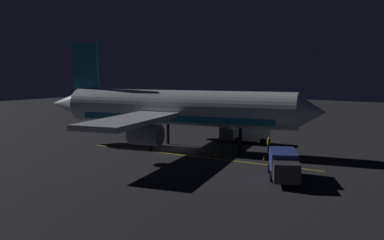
{
  "coord_description": "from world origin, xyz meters",
  "views": [
    {
      "loc": [
        36.75,
        28.48,
        8.93
      ],
      "look_at": [
        0.0,
        2.0,
        3.5
      ],
      "focal_mm": 37.89,
      "sensor_mm": 36.0,
      "label": 1
    }
  ],
  "objects_px": {
    "airliner": "(173,109)",
    "catering_truck": "(247,134)",
    "ground_crew_worker": "(269,144)",
    "traffic_cone_near_right": "(203,151)",
    "traffic_cone_under_wing": "(216,154)",
    "traffic_cone_near_left": "(264,158)",
    "baggage_truck": "(284,165)"
  },
  "relations": [
    {
      "from": "traffic_cone_near_left",
      "to": "traffic_cone_under_wing",
      "type": "distance_m",
      "value": 5.14
    },
    {
      "from": "catering_truck",
      "to": "traffic_cone_near_right",
      "type": "relative_size",
      "value": 11.78
    },
    {
      "from": "ground_crew_worker",
      "to": "traffic_cone_near_right",
      "type": "height_order",
      "value": "ground_crew_worker"
    },
    {
      "from": "airliner",
      "to": "traffic_cone_under_wing",
      "type": "distance_m",
      "value": 7.88
    },
    {
      "from": "ground_crew_worker",
      "to": "traffic_cone_under_wing",
      "type": "relative_size",
      "value": 3.16
    },
    {
      "from": "traffic_cone_near_left",
      "to": "traffic_cone_under_wing",
      "type": "relative_size",
      "value": 1.0
    },
    {
      "from": "airliner",
      "to": "traffic_cone_under_wing",
      "type": "relative_size",
      "value": 61.47
    },
    {
      "from": "baggage_truck",
      "to": "ground_crew_worker",
      "type": "xyz_separation_m",
      "value": [
        -10.12,
        -6.06,
        -0.32
      ]
    },
    {
      "from": "baggage_truck",
      "to": "traffic_cone_near_right",
      "type": "xyz_separation_m",
      "value": [
        -5.33,
        -11.63,
        -0.96
      ]
    },
    {
      "from": "airliner",
      "to": "catering_truck",
      "type": "height_order",
      "value": "airliner"
    },
    {
      "from": "catering_truck",
      "to": "ground_crew_worker",
      "type": "bearing_deg",
      "value": 53.24
    },
    {
      "from": "ground_crew_worker",
      "to": "traffic_cone_near_left",
      "type": "relative_size",
      "value": 3.16
    },
    {
      "from": "ground_crew_worker",
      "to": "traffic_cone_under_wing",
      "type": "height_order",
      "value": "ground_crew_worker"
    },
    {
      "from": "airliner",
      "to": "baggage_truck",
      "type": "distance_m",
      "value": 17.3
    },
    {
      "from": "ground_crew_worker",
      "to": "traffic_cone_under_wing",
      "type": "bearing_deg",
      "value": -32.18
    },
    {
      "from": "traffic_cone_near_right",
      "to": "baggage_truck",
      "type": "bearing_deg",
      "value": 65.39
    },
    {
      "from": "ground_crew_worker",
      "to": "traffic_cone_near_left",
      "type": "distance_m",
      "value": 4.61
    },
    {
      "from": "airliner",
      "to": "traffic_cone_near_left",
      "type": "height_order",
      "value": "airliner"
    },
    {
      "from": "baggage_truck",
      "to": "traffic_cone_under_wing",
      "type": "height_order",
      "value": "baggage_truck"
    },
    {
      "from": "catering_truck",
      "to": "traffic_cone_near_right",
      "type": "distance_m",
      "value": 8.34
    },
    {
      "from": "catering_truck",
      "to": "ground_crew_worker",
      "type": "xyz_separation_m",
      "value": [
        3.43,
        4.6,
        -0.33
      ]
    },
    {
      "from": "traffic_cone_near_right",
      "to": "traffic_cone_under_wing",
      "type": "distance_m",
      "value": 2.21
    },
    {
      "from": "ground_crew_worker",
      "to": "traffic_cone_near_left",
      "type": "height_order",
      "value": "ground_crew_worker"
    },
    {
      "from": "airliner",
      "to": "catering_truck",
      "type": "distance_m",
      "value": 10.22
    },
    {
      "from": "ground_crew_worker",
      "to": "traffic_cone_near_right",
      "type": "xyz_separation_m",
      "value": [
        4.79,
        -5.57,
        -0.64
      ]
    },
    {
      "from": "airliner",
      "to": "traffic_cone_near_left",
      "type": "bearing_deg",
      "value": 91.29
    },
    {
      "from": "airliner",
      "to": "catering_truck",
      "type": "xyz_separation_m",
      "value": [
        -8.0,
        5.37,
        -3.42
      ]
    },
    {
      "from": "traffic_cone_near_left",
      "to": "traffic_cone_near_right",
      "type": "distance_m",
      "value": 7.09
    },
    {
      "from": "traffic_cone_near_right",
      "to": "traffic_cone_under_wing",
      "type": "relative_size",
      "value": 1.0
    },
    {
      "from": "catering_truck",
      "to": "traffic_cone_under_wing",
      "type": "bearing_deg",
      "value": 7.04
    },
    {
      "from": "catering_truck",
      "to": "traffic_cone_near_right",
      "type": "height_order",
      "value": "catering_truck"
    },
    {
      "from": "catering_truck",
      "to": "ground_crew_worker",
      "type": "relative_size",
      "value": 3.73
    }
  ]
}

